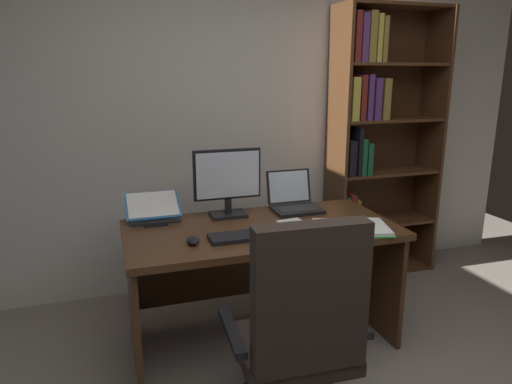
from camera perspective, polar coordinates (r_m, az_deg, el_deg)
wall_back at (r=3.55m, az=-1.03°, el=11.77°), size 4.68×0.12×2.88m
desk at (r=2.84m, az=0.14°, el=-7.66°), size 1.57×0.78×0.74m
bookshelf at (r=3.75m, az=14.19°, el=6.37°), size 0.88×0.34×2.09m
office_chair at (r=2.14m, az=5.31°, el=-18.49°), size 0.63×0.60×1.05m
monitor at (r=2.85m, az=-3.52°, el=1.04°), size 0.42×0.16×0.42m
laptop at (r=3.03m, az=4.72°, el=-1.19°), size 0.31×0.30×0.24m
keyboard at (r=2.52m, az=-1.02°, el=-5.41°), size 0.42×0.15×0.02m
computer_mouse at (r=2.45m, az=-7.78°, el=-5.92°), size 0.06×0.10×0.04m
reading_stand_with_book at (r=2.87m, az=-12.57°, el=-1.91°), size 0.32×0.28×0.15m
open_binder at (r=2.70m, az=11.66°, el=-4.31°), size 0.49×0.41×0.02m
notepad at (r=2.72m, az=4.85°, el=-4.05°), size 0.17×0.23×0.01m
pen at (r=2.73m, az=5.24°, el=-3.83°), size 0.14×0.02×0.01m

